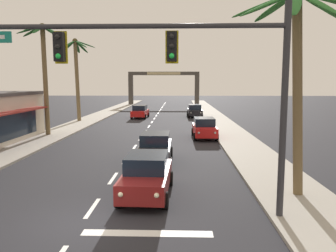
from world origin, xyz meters
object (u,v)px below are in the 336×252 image
(sedan_third_in_queue, at_px, (155,148))
(palm_left_farthest, at_px, (77,67))
(sedan_parked_mid_kerb, at_px, (204,128))
(palm_left_third, at_px, (44,57))
(sedan_parked_nearest_kerb, at_px, (195,111))
(town_gateway_arch, at_px, (164,84))
(sedan_lead_at_stop_bar, at_px, (147,175))
(palm_right_nearest, at_px, (298,44))
(sedan_oncoming_far, at_px, (140,112))
(traffic_signal_mast, at_px, (177,66))

(sedan_third_in_queue, height_order, palm_left_farthest, palm_left_farthest)
(sedan_parked_mid_kerb, height_order, palm_left_third, palm_left_third)
(sedan_third_in_queue, xyz_separation_m, palm_left_third, (-9.97, 9.30, 5.81))
(sedan_parked_nearest_kerb, distance_m, palm_left_farthest, 16.16)
(sedan_parked_nearest_kerb, relative_size, palm_left_third, 0.47)
(town_gateway_arch, bearing_deg, palm_left_farthest, -105.75)
(sedan_third_in_queue, relative_size, town_gateway_arch, 0.31)
(palm_left_farthest, bearing_deg, sedan_lead_at_stop_bar, -67.73)
(palm_right_nearest, xyz_separation_m, town_gateway_arch, (-7.65, 56.66, -1.61))
(sedan_parked_nearest_kerb, height_order, town_gateway_arch, town_gateway_arch)
(sedan_parked_nearest_kerb, height_order, palm_left_farthest, palm_left_farthest)
(palm_left_third, xyz_separation_m, palm_right_nearest, (15.82, -15.16, -0.65))
(sedan_oncoming_far, bearing_deg, sedan_third_in_queue, -81.40)
(sedan_third_in_queue, distance_m, palm_right_nearest, 9.76)
(sedan_lead_at_stop_bar, distance_m, palm_right_nearest, 7.75)
(sedan_third_in_queue, distance_m, palm_left_third, 14.82)
(palm_left_farthest, bearing_deg, sedan_oncoming_far, 32.85)
(sedan_third_in_queue, relative_size, palm_left_third, 0.47)
(palm_left_third, bearing_deg, sedan_parked_nearest_kerb, 51.23)
(palm_left_farthest, xyz_separation_m, palm_right_nearest, (16.34, -25.84, -0.35))
(palm_left_third, bearing_deg, town_gateway_arch, 78.86)
(palm_right_nearest, relative_size, town_gateway_arch, 0.56)
(traffic_signal_mast, bearing_deg, palm_left_farthest, 112.74)
(palm_left_third, xyz_separation_m, palm_left_farthest, (-0.52, 10.68, -0.30))
(sedan_parked_nearest_kerb, relative_size, palm_right_nearest, 0.55)
(palm_left_farthest, relative_size, palm_right_nearest, 1.18)
(palm_left_third, height_order, palm_right_nearest, palm_left_third)
(sedan_third_in_queue, height_order, sedan_parked_nearest_kerb, same)
(sedan_parked_mid_kerb, distance_m, palm_left_farthest, 18.79)
(palm_left_farthest, bearing_deg, sedan_parked_mid_kerb, -39.03)
(palm_left_third, bearing_deg, sedan_parked_mid_kerb, -2.68)
(sedan_lead_at_stop_bar, xyz_separation_m, town_gateway_arch, (-1.87, 56.60, 3.55))
(sedan_lead_at_stop_bar, xyz_separation_m, sedan_oncoming_far, (-3.76, 30.18, 0.00))
(sedan_oncoming_far, xyz_separation_m, sedan_parked_nearest_kerb, (7.14, 1.64, 0.00))
(sedan_parked_mid_kerb, relative_size, palm_left_farthest, 0.47)
(palm_right_nearest, bearing_deg, palm_left_third, 136.22)
(traffic_signal_mast, xyz_separation_m, sedan_lead_at_stop_bar, (-1.22, 2.31, -4.23))
(palm_left_third, bearing_deg, sedan_lead_at_stop_bar, -56.39)
(sedan_parked_mid_kerb, bearing_deg, sedan_parked_nearest_kerb, 90.04)
(sedan_oncoming_far, relative_size, palm_right_nearest, 0.55)
(traffic_signal_mast, relative_size, sedan_third_in_queue, 2.46)
(sedan_parked_mid_kerb, distance_m, palm_left_third, 14.65)
(sedan_lead_at_stop_bar, relative_size, sedan_parked_mid_kerb, 1.00)
(sedan_parked_nearest_kerb, height_order, palm_left_third, palm_left_third)
(sedan_lead_at_stop_bar, bearing_deg, palm_right_nearest, -0.57)
(sedan_parked_mid_kerb, relative_size, town_gateway_arch, 0.31)
(traffic_signal_mast, height_order, sedan_parked_mid_kerb, traffic_signal_mast)
(sedan_lead_at_stop_bar, bearing_deg, sedan_oncoming_far, 97.10)
(traffic_signal_mast, xyz_separation_m, sedan_parked_mid_kerb, (2.18, 16.78, -4.23))
(traffic_signal_mast, bearing_deg, palm_right_nearest, 26.22)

